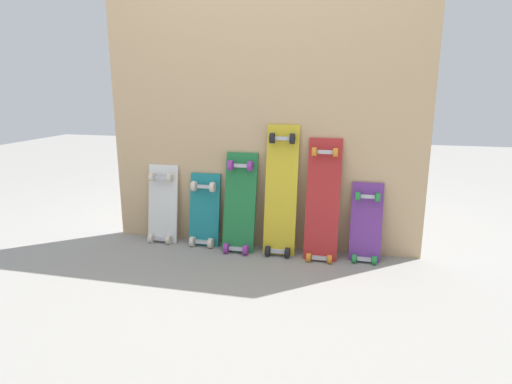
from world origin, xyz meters
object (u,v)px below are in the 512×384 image
Objects in this scene: skateboard_green at (239,207)px; skateboard_yellow at (281,195)px; skateboard_white at (163,208)px; skateboard_teal at (204,214)px; skateboard_red at (322,205)px; skateboard_purple at (366,228)px.

skateboard_yellow reaches higher than skateboard_green.
skateboard_yellow is at bearing -1.64° from skateboard_white.
skateboard_yellow is (0.55, -0.02, 0.17)m from skateboard_teal.
skateboard_teal is at bearing 177.79° from skateboard_yellow.
skateboard_green is 0.30m from skateboard_yellow.
skateboard_green is (0.58, -0.04, 0.05)m from skateboard_white.
skateboard_yellow reaches higher than skateboard_red.
skateboard_red is (0.55, -0.00, 0.05)m from skateboard_green.
skateboard_yellow is at bearing 2.50° from skateboard_green.
skateboard_red reaches higher than skateboard_green.
skateboard_white reaches higher than skateboard_purple.
skateboard_green is at bearing 179.56° from skateboard_red.
skateboard_red is 1.49× the size of skateboard_purple.
skateboard_red is at bearing -175.60° from skateboard_purple.
skateboard_teal is 0.28m from skateboard_green.
skateboard_yellow reaches higher than skateboard_white.
skateboard_white is at bearing 176.38° from skateboard_green.
skateboard_yellow reaches higher than skateboard_teal.
skateboard_teal is 0.62× the size of skateboard_yellow.
skateboard_red is (0.82, -0.04, 0.13)m from skateboard_teal.
skateboard_teal is (0.32, -0.00, -0.02)m from skateboard_white.
skateboard_yellow is 0.58m from skateboard_purple.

